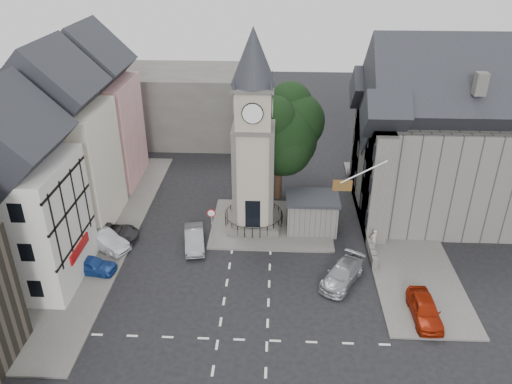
# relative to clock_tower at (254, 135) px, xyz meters

# --- Properties ---
(ground) EXTENTS (120.00, 120.00, 0.00)m
(ground) POSITION_rel_clock_tower_xyz_m (0.00, -7.99, -8.12)
(ground) COLOR black
(ground) RESTS_ON ground
(pavement_west) EXTENTS (6.00, 30.00, 0.14)m
(pavement_west) POSITION_rel_clock_tower_xyz_m (-12.50, -1.99, -8.05)
(pavement_west) COLOR #595651
(pavement_west) RESTS_ON ground
(pavement_east) EXTENTS (6.00, 26.00, 0.14)m
(pavement_east) POSITION_rel_clock_tower_xyz_m (12.00, 0.01, -8.05)
(pavement_east) COLOR #595651
(pavement_east) RESTS_ON ground
(central_island) EXTENTS (10.00, 8.00, 0.16)m
(central_island) POSITION_rel_clock_tower_xyz_m (1.50, 0.01, -8.04)
(central_island) COLOR #595651
(central_island) RESTS_ON ground
(road_markings) EXTENTS (20.00, 8.00, 0.01)m
(road_markings) POSITION_rel_clock_tower_xyz_m (0.00, -13.49, -8.12)
(road_markings) COLOR silver
(road_markings) RESTS_ON ground
(clock_tower) EXTENTS (4.86, 4.86, 16.25)m
(clock_tower) POSITION_rel_clock_tower_xyz_m (0.00, 0.00, 0.00)
(clock_tower) COLOR #4C4944
(clock_tower) RESTS_ON ground
(stone_shelter) EXTENTS (4.30, 3.30, 3.08)m
(stone_shelter) POSITION_rel_clock_tower_xyz_m (4.80, -0.49, -6.57)
(stone_shelter) COLOR #625F5A
(stone_shelter) RESTS_ON ground
(town_tree) EXTENTS (7.20, 7.20, 10.80)m
(town_tree) POSITION_rel_clock_tower_xyz_m (2.00, 5.01, -1.15)
(town_tree) COLOR black
(town_tree) RESTS_ON ground
(warning_sign_post) EXTENTS (0.70, 0.19, 2.85)m
(warning_sign_post) POSITION_rel_clock_tower_xyz_m (-3.20, -2.56, -6.09)
(warning_sign_post) COLOR black
(warning_sign_post) RESTS_ON ground
(terrace_pink) EXTENTS (8.10, 7.60, 12.80)m
(terrace_pink) POSITION_rel_clock_tower_xyz_m (-15.50, 8.01, -1.54)
(terrace_pink) COLOR #D29093
(terrace_pink) RESTS_ON ground
(terrace_cream) EXTENTS (8.10, 7.60, 12.80)m
(terrace_cream) POSITION_rel_clock_tower_xyz_m (-15.50, 0.01, -1.54)
(terrace_cream) COLOR #F2EACB
(terrace_cream) RESTS_ON ground
(terrace_tudor) EXTENTS (8.10, 7.60, 12.00)m
(terrace_tudor) POSITION_rel_clock_tower_xyz_m (-15.50, -7.99, -1.93)
(terrace_tudor) COLOR silver
(terrace_tudor) RESTS_ON ground
(backdrop_west) EXTENTS (20.00, 10.00, 8.00)m
(backdrop_west) POSITION_rel_clock_tower_xyz_m (-12.00, 20.01, -4.12)
(backdrop_west) COLOR #4C4944
(backdrop_west) RESTS_ON ground
(east_building) EXTENTS (14.40, 11.40, 12.60)m
(east_building) POSITION_rel_clock_tower_xyz_m (15.59, 3.01, -1.86)
(east_building) COLOR #625F5A
(east_building) RESTS_ON ground
(east_boundary_wall) EXTENTS (0.40, 16.00, 0.90)m
(east_boundary_wall) POSITION_rel_clock_tower_xyz_m (9.20, 2.01, -7.67)
(east_boundary_wall) COLOR #625F5A
(east_boundary_wall) RESTS_ON ground
(flagpole) EXTENTS (3.68, 0.10, 2.74)m
(flagpole) POSITION_rel_clock_tower_xyz_m (8.00, -3.99, -1.12)
(flagpole) COLOR white
(flagpole) RESTS_ON ground
(car_west_blue) EXTENTS (3.95, 1.94, 1.30)m
(car_west_blue) POSITION_rel_clock_tower_xyz_m (-11.50, -7.25, -7.47)
(car_west_blue) COLOR navy
(car_west_blue) RESTS_ON ground
(car_west_silver) EXTENTS (4.59, 3.56, 1.45)m
(car_west_silver) POSITION_rel_clock_tower_xyz_m (-11.50, -4.08, -7.39)
(car_west_silver) COLOR #B5B7BE
(car_west_silver) RESTS_ON ground
(car_west_grey) EXTENTS (4.78, 2.22, 1.33)m
(car_west_grey) POSITION_rel_clock_tower_xyz_m (-11.50, -2.90, -7.46)
(car_west_grey) COLOR #2B2B2D
(car_west_grey) RESTS_ON ground
(car_island_silver) EXTENTS (2.18, 4.37, 1.38)m
(car_island_silver) POSITION_rel_clock_tower_xyz_m (-4.49, -3.49, -7.43)
(car_island_silver) COLOR gray
(car_island_silver) RESTS_ON ground
(car_island_east) EXTENTS (3.95, 4.97, 1.35)m
(car_island_east) POSITION_rel_clock_tower_xyz_m (6.65, -7.49, -7.45)
(car_island_east) COLOR #929599
(car_island_east) RESTS_ON ground
(car_east_red) EXTENTS (1.74, 4.19, 1.42)m
(car_east_red) POSITION_rel_clock_tower_xyz_m (11.50, -10.99, -7.41)
(car_east_red) COLOR #941D08
(car_east_red) RESTS_ON ground
(pedestrian) EXTENTS (0.74, 0.68, 1.70)m
(pedestrian) POSITION_rel_clock_tower_xyz_m (9.50, -3.14, -7.27)
(pedestrian) COLOR #B2A693
(pedestrian) RESTS_ON ground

